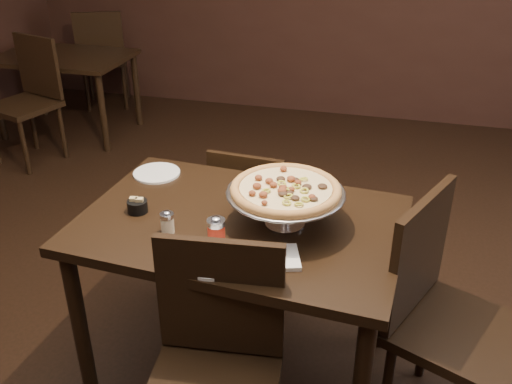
# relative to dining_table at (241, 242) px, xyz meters

# --- Properties ---
(room) EXTENTS (6.04, 7.04, 2.84)m
(room) POSITION_rel_dining_table_xyz_m (-0.00, -0.03, 0.72)
(room) COLOR black
(room) RESTS_ON ground
(dining_table) EXTENTS (1.31, 0.92, 0.79)m
(dining_table) POSITION_rel_dining_table_xyz_m (0.00, 0.00, 0.00)
(dining_table) COLOR black
(dining_table) RESTS_ON ground
(background_table) EXTENTS (1.11, 0.74, 0.69)m
(background_table) POSITION_rel_dining_table_xyz_m (-2.27, 2.37, -0.08)
(background_table) COLOR black
(background_table) RESTS_ON ground
(pizza_stand) EXTENTS (0.45, 0.45, 0.19)m
(pizza_stand) POSITION_rel_dining_table_xyz_m (0.18, 0.01, 0.26)
(pizza_stand) COLOR silver
(pizza_stand) RESTS_ON dining_table
(parmesan_shaker) EXTENTS (0.05, 0.05, 0.09)m
(parmesan_shaker) POSITION_rel_dining_table_xyz_m (-0.24, -0.16, 0.15)
(parmesan_shaker) COLOR #F2E5BC
(parmesan_shaker) RESTS_ON dining_table
(pepper_flake_shaker) EXTENTS (0.07, 0.07, 0.12)m
(pepper_flake_shaker) POSITION_rel_dining_table_xyz_m (-0.03, -0.19, 0.16)
(pepper_flake_shaker) COLOR maroon
(pepper_flake_shaker) RESTS_ON dining_table
(packet_caddy) EXTENTS (0.08, 0.08, 0.06)m
(packet_caddy) POSITION_rel_dining_table_xyz_m (-0.42, -0.04, 0.13)
(packet_caddy) COLOR black
(packet_caddy) RESTS_ON dining_table
(napkin_stack) EXTENTS (0.19, 0.19, 0.02)m
(napkin_stack) POSITION_rel_dining_table_xyz_m (0.20, -0.23, 0.11)
(napkin_stack) COLOR white
(napkin_stack) RESTS_ON dining_table
(plate_left) EXTENTS (0.21, 0.21, 0.01)m
(plate_left) POSITION_rel_dining_table_xyz_m (-0.48, 0.29, 0.11)
(plate_left) COLOR white
(plate_left) RESTS_ON dining_table
(plate_near) EXTENTS (0.24, 0.24, 0.01)m
(plate_near) POSITION_rel_dining_table_xyz_m (-0.01, -0.29, 0.11)
(plate_near) COLOR white
(plate_near) RESTS_ON dining_table
(serving_spatula) EXTENTS (0.12, 0.12, 0.02)m
(serving_spatula) POSITION_rel_dining_table_xyz_m (0.16, -0.07, 0.25)
(serving_spatula) COLOR silver
(serving_spatula) RESTS_ON pizza_stand
(chair_far) EXTENTS (0.41, 0.41, 0.83)m
(chair_far) POSITION_rel_dining_table_xyz_m (-0.12, 0.62, -0.23)
(chair_far) COLOR black
(chair_far) RESTS_ON ground
(chair_near) EXTENTS (0.49, 0.49, 0.94)m
(chair_near) POSITION_rel_dining_table_xyz_m (0.05, -0.51, -0.17)
(chair_near) COLOR black
(chair_near) RESTS_ON ground
(chair_side) EXTENTS (0.60, 0.60, 0.98)m
(chair_side) POSITION_rel_dining_table_xyz_m (0.81, -0.05, -0.15)
(chair_side) COLOR black
(chair_side) RESTS_ON ground
(bg_chair_far) EXTENTS (0.58, 0.58, 0.95)m
(bg_chair_far) POSITION_rel_dining_table_xyz_m (-2.28, 3.05, -0.17)
(bg_chair_far) COLOR black
(bg_chair_far) RESTS_ON ground
(bg_chair_near) EXTENTS (0.56, 0.56, 0.96)m
(bg_chair_near) POSITION_rel_dining_table_xyz_m (-2.23, 1.80, -0.16)
(bg_chair_near) COLOR black
(bg_chair_near) RESTS_ON ground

